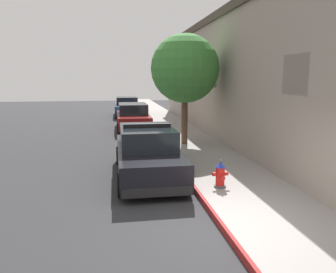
{
  "coord_description": "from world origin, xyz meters",
  "views": [
    {
      "loc": [
        -2.15,
        -6.09,
        3.08
      ],
      "look_at": [
        -0.27,
        5.47,
        1.0
      ],
      "focal_mm": 35.35,
      "sensor_mm": 36.0,
      "label": 1
    }
  ],
  "objects": [
    {
      "name": "parked_car_silver_ahead",
      "position": [
        -1.06,
        13.75,
        0.74
      ],
      "size": [
        1.94,
        4.84,
        1.56
      ],
      "color": "maroon",
      "rests_on": "ground"
    },
    {
      "name": "parked_car_dark_far",
      "position": [
        -1.15,
        21.01,
        0.74
      ],
      "size": [
        1.94,
        4.84,
        1.56
      ],
      "color": "navy",
      "rests_on": "ground"
    },
    {
      "name": "curb_painted_edge",
      "position": [
        -0.04,
        10.0,
        0.08
      ],
      "size": [
        0.08,
        60.0,
        0.16
      ],
      "primitive_type": "cube",
      "color": "maroon",
      "rests_on": "ground"
    },
    {
      "name": "storefront_building",
      "position": [
        6.07,
        9.81,
        3.07
      ],
      "size": [
        7.06,
        27.24,
        6.12
      ],
      "color": "gray",
      "rests_on": "ground"
    },
    {
      "name": "police_cruiser",
      "position": [
        -1.16,
        4.01,
        0.74
      ],
      "size": [
        1.94,
        4.84,
        1.68
      ],
      "color": "black",
      "rests_on": "ground"
    },
    {
      "name": "sidewalk_pavement",
      "position": [
        1.33,
        10.0,
        0.08
      ],
      "size": [
        2.66,
        60.0,
        0.16
      ],
      "primitive_type": "cube",
      "color": "gray",
      "rests_on": "ground"
    },
    {
      "name": "ground_plane",
      "position": [
        -4.67,
        10.0,
        -0.1
      ],
      "size": [
        30.96,
        60.0,
        0.2
      ],
      "primitive_type": "cube",
      "color": "#2B2B2D"
    },
    {
      "name": "fire_hydrant",
      "position": [
        0.62,
        2.16,
        0.51
      ],
      "size": [
        0.44,
        0.4,
        0.76
      ],
      "color": "#4C4C51",
      "rests_on": "sidewalk_pavement"
    },
    {
      "name": "street_tree",
      "position": [
        0.92,
        8.23,
        3.47
      ],
      "size": [
        2.99,
        2.99,
        4.82
      ],
      "color": "brown",
      "rests_on": "sidewalk_pavement"
    }
  ]
}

